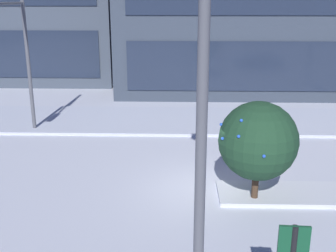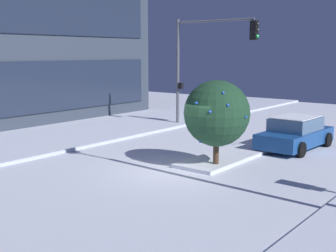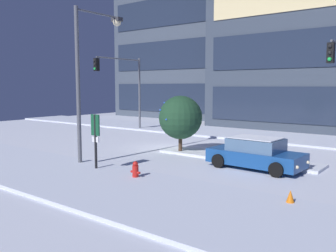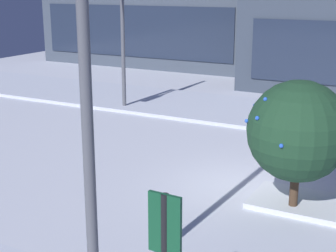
{
  "view_description": "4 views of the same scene",
  "coord_description": "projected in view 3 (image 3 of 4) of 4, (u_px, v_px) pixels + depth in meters",
  "views": [
    {
      "loc": [
        -1.02,
        -13.25,
        6.39
      ],
      "look_at": [
        -1.43,
        0.71,
        2.1
      ],
      "focal_mm": 44.36,
      "sensor_mm": 36.0,
      "label": 1
    },
    {
      "loc": [
        -12.96,
        -9.72,
        4.36
      ],
      "look_at": [
        0.41,
        0.71,
        1.6
      ],
      "focal_mm": 48.06,
      "sensor_mm": 36.0,
      "label": 2
    },
    {
      "loc": [
        13.52,
        -17.73,
        3.87
      ],
      "look_at": [
        -0.92,
        1.11,
        1.28
      ],
      "focal_mm": 38.56,
      "sensor_mm": 36.0,
      "label": 3
    },
    {
      "loc": [
        4.27,
        -12.89,
        5.55
      ],
      "look_at": [
        -2.57,
        -0.01,
        1.51
      ],
      "focal_mm": 54.67,
      "sensor_mm": 36.0,
      "label": 4
    }
  ],
  "objects": [
    {
      "name": "street_lamp_arched",
      "position": [
        91.0,
        64.0,
        18.01
      ],
      "size": [
        0.56,
        3.05,
        7.69
      ],
      "rotation": [
        0.0,
        0.0,
        1.58
      ],
      "color": "#565960",
      "rests_on": "ground"
    },
    {
      "name": "curb_strip_near",
      "position": [
        54.0,
        173.0,
        15.97
      ],
      "size": [
        52.0,
        5.2,
        0.14
      ],
      "primitive_type": "cube",
      "color": "silver",
      "rests_on": "ground"
    },
    {
      "name": "car_near",
      "position": [
        256.0,
        154.0,
        17.04
      ],
      "size": [
        4.58,
        2.29,
        1.49
      ],
      "rotation": [
        0.0,
        0.0,
        -0.05
      ],
      "color": "#19478C",
      "rests_on": "ground"
    },
    {
      "name": "parking_info_sign",
      "position": [
        95.0,
        135.0,
        16.41
      ],
      "size": [
        0.55,
        0.12,
        2.62
      ],
      "rotation": [
        0.0,
        0.0,
        1.52
      ],
      "color": "black",
      "rests_on": "ground"
    },
    {
      "name": "ground",
      "position": [
        169.0,
        149.0,
        22.58
      ],
      "size": [
        52.0,
        52.0,
        0.0
      ],
      "primitive_type": "plane",
      "color": "silver"
    },
    {
      "name": "median_strip",
      "position": [
        235.0,
        158.0,
        19.35
      ],
      "size": [
        9.0,
        1.8,
        0.14
      ],
      "primitive_type": "cube",
      "color": "silver",
      "rests_on": "ground"
    },
    {
      "name": "traffic_light_corner_far_left",
      "position": [
        123.0,
        79.0,
        30.68
      ],
      "size": [
        0.32,
        5.38,
        6.4
      ],
      "rotation": [
        0.0,
        0.0,
        -1.57
      ],
      "color": "#565960",
      "rests_on": "ground"
    },
    {
      "name": "fire_hydrant",
      "position": [
        135.0,
        171.0,
        14.94
      ],
      "size": [
        0.48,
        0.26,
        0.8
      ],
      "color": "red",
      "rests_on": "ground"
    },
    {
      "name": "curb_strip_far",
      "position": [
        232.0,
        134.0,
        29.18
      ],
      "size": [
        52.0,
        5.2,
        0.14
      ],
      "primitive_type": "cube",
      "color": "silver",
      "rests_on": "ground"
    },
    {
      "name": "construction_cone",
      "position": [
        290.0,
        198.0,
        11.66
      ],
      "size": [
        0.36,
        0.36,
        0.55
      ],
      "primitive_type": "cone",
      "color": "orange",
      "rests_on": "ground"
    },
    {
      "name": "office_tower_secondary",
      "position": [
        188.0,
        58.0,
        47.99
      ],
      "size": [
        15.84,
        11.71,
        15.23
      ],
      "color": "#424C5B",
      "rests_on": "ground"
    },
    {
      "name": "decorated_tree_median",
      "position": [
        180.0,
        118.0,
        20.83
      ],
      "size": [
        2.52,
        2.58,
        3.36
      ],
      "color": "#473323",
      "rests_on": "ground"
    },
    {
      "name": "office_tower_main",
      "position": [
        326.0,
        4.0,
        33.86
      ],
      "size": [
        18.83,
        12.53,
        23.3
      ],
      "color": "#384251",
      "rests_on": "ground"
    }
  ]
}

